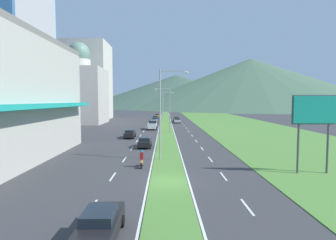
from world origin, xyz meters
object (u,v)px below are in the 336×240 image
street_lamp_far (164,105)px  car_7 (155,118)px  car_0 (157,116)px  billboard_roadside (314,115)px  car_1 (176,119)px  car_3 (154,120)px  pickup_truck_0 (152,125)px  car_2 (130,134)px  street_lamp_near (163,109)px  street_lamp_mid (168,107)px  car_5 (145,142)px  motorcycle_rider (142,160)px  car_4 (177,120)px  car_6 (100,224)px

street_lamp_far → car_7: bearing=106.3°
street_lamp_far → car_0: (-2.96, 25.91, -4.82)m
car_7 → billboard_roadside: bearing=-166.1°
street_lamp_far → car_1: 8.19m
car_3 → pickup_truck_0: size_ratio=0.75×
car_2 → street_lamp_near: bearing=-161.4°
street_lamp_mid → car_3: street_lamp_mid is taller
street_lamp_far → billboard_roadside: street_lamp_far is taller
street_lamp_mid → billboard_roadside: size_ratio=1.28×
street_lamp_near → car_0: bearing=92.1°
street_lamp_near → street_lamp_mid: street_lamp_near is taller
car_3 → car_1: bearing=-47.9°
street_lamp_mid → street_lamp_far: (-0.83, 26.58, -0.01)m
car_3 → pickup_truck_0: (0.21, -18.46, 0.18)m
billboard_roadside → pickup_truck_0: size_ratio=1.39×
car_5 → pickup_truck_0: bearing=-0.0°
pickup_truck_0 → car_2: bearing=166.8°
street_lamp_near → billboard_roadside: bearing=-23.8°
street_lamp_mid → car_1: (3.11, 31.94, -4.79)m
billboard_roadside → motorcycle_rider: bearing=170.5°
car_0 → car_4: bearing=-165.5°
street_lamp_near → car_4: bearing=85.6°
billboard_roadside → car_0: 87.18m
street_lamp_mid → car_4: bearing=83.0°
car_6 → street_lamp_mid: bearing=-5.0°
car_3 → street_lamp_near: bearing=-176.7°
car_0 → motorcycle_rider: (0.67, -82.57, 0.00)m
street_lamp_mid → car_5: street_lamp_mid is taller
street_lamp_near → car_0: size_ratio=2.29×
car_4 → car_6: car_6 is taller
car_1 → street_lamp_far: bearing=-36.4°
street_lamp_far → car_5: street_lamp_far is taller
car_4 → pickup_truck_0: size_ratio=0.82×
street_lamp_mid → car_5: (-3.68, -18.11, -4.79)m
street_lamp_near → car_0: (-2.89, 79.04, -5.30)m
pickup_truck_0 → car_3: bearing=0.7°
car_4 → motorcycle_rider: size_ratio=2.21×
car_5 → car_4: bearing=-8.9°
street_lamp_near → car_3: bearing=93.3°
street_lamp_near → car_6: street_lamp_near is taller
car_0 → motorcycle_rider: 82.58m
street_lamp_near → street_lamp_mid: (0.90, 26.55, -0.46)m
car_2 → motorcycle_rider: (4.08, -22.23, -0.05)m
street_lamp_far → car_1: bearing=53.6°
car_0 → pickup_truck_0: bearing=-179.9°
car_4 → motorcycle_rider: 56.03m
street_lamp_mid → pickup_truck_0: (-3.68, 7.17, -4.59)m
car_5 → car_7: 55.59m
street_lamp_near → pickup_truck_0: bearing=94.7°
car_5 → car_1: bearing=-7.7°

